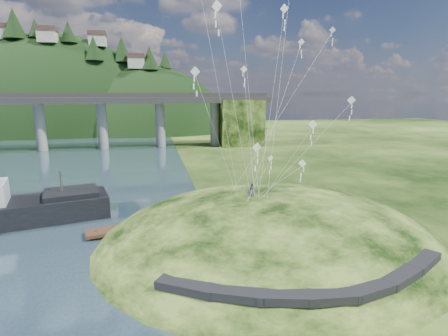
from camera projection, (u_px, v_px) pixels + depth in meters
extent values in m
plane|color=black|center=(195.00, 258.00, 32.02)|extent=(320.00, 320.00, 0.00)
ellipsoid|color=black|center=(270.00, 255.00, 35.83)|extent=(36.00, 32.00, 13.00)
cube|color=black|center=(186.00, 285.00, 23.63)|extent=(4.32, 3.62, 0.71)
cube|color=black|center=(235.00, 293.00, 22.63)|extent=(4.10, 2.97, 0.61)
cube|color=black|center=(284.00, 296.00, 22.27)|extent=(3.85, 2.37, 0.62)
cube|color=black|center=(331.00, 295.00, 22.44)|extent=(3.62, 1.83, 0.66)
cube|color=black|center=(371.00, 288.00, 23.23)|extent=(3.82, 2.27, 0.68)
cube|color=black|center=(401.00, 275.00, 24.71)|extent=(4.11, 2.97, 0.71)
cube|color=black|center=(421.00, 261.00, 26.79)|extent=(4.26, 3.43, 0.66)
cylinder|color=gray|center=(40.00, 126.00, 91.38)|extent=(2.60, 2.60, 13.00)
cylinder|color=gray|center=(102.00, 125.00, 94.44)|extent=(2.60, 2.60, 13.00)
cylinder|color=gray|center=(160.00, 124.00, 97.51)|extent=(2.60, 2.60, 13.00)
cylinder|color=gray|center=(215.00, 123.00, 100.58)|extent=(2.60, 2.60, 13.00)
cube|color=black|center=(240.00, 123.00, 102.07)|extent=(12.00, 11.00, 13.00)
ellipsoid|color=black|center=(63.00, 144.00, 146.03)|extent=(96.00, 68.00, 88.00)
ellipsoid|color=black|center=(149.00, 154.00, 146.13)|extent=(76.00, 56.00, 72.00)
cone|color=black|center=(14.00, 23.00, 123.77)|extent=(8.01, 8.01, 10.54)
cone|color=black|center=(35.00, 28.00, 124.90)|extent=(4.97, 4.97, 6.54)
cone|color=black|center=(68.00, 32.00, 125.48)|extent=(5.83, 5.83, 7.67)
cone|color=black|center=(93.00, 48.00, 123.78)|extent=(6.47, 6.47, 8.51)
cone|color=black|center=(122.00, 49.00, 132.08)|extent=(7.13, 7.13, 9.38)
cone|color=black|center=(149.00, 58.00, 130.03)|extent=(6.56, 6.56, 8.63)
cone|color=black|center=(165.00, 60.00, 136.60)|extent=(4.88, 4.88, 6.42)
cube|color=beige|center=(3.00, 34.00, 126.66)|extent=(6.00, 5.00, 4.00)
cube|color=#51342E|center=(2.00, 26.00, 126.10)|extent=(6.40, 5.40, 1.60)
cube|color=beige|center=(47.00, 37.00, 122.72)|extent=(6.00, 5.00, 4.00)
cube|color=#51342E|center=(47.00, 29.00, 122.16)|extent=(6.40, 5.40, 1.60)
cube|color=beige|center=(98.00, 41.00, 131.66)|extent=(6.00, 5.00, 4.00)
cube|color=#51342E|center=(97.00, 34.00, 131.09)|extent=(6.40, 5.40, 1.60)
cube|color=beige|center=(136.00, 63.00, 130.41)|extent=(6.00, 5.00, 4.00)
cube|color=#51342E|center=(136.00, 56.00, 129.85)|extent=(6.40, 5.40, 1.60)
cube|color=black|center=(5.00, 214.00, 39.86)|extent=(23.20, 11.18, 2.65)
cube|color=black|center=(71.00, 193.00, 42.49)|extent=(7.13, 6.38, 0.61)
cylinder|color=#2D2B2B|center=(61.00, 183.00, 41.79)|extent=(0.24, 0.24, 3.05)
cube|color=#3C2318|center=(154.00, 224.00, 38.97)|extent=(14.51, 5.28, 0.36)
cylinder|color=#3C2318|center=(96.00, 235.00, 36.57)|extent=(0.31, 0.31, 1.03)
cylinder|color=#3C2318|center=(126.00, 231.00, 37.80)|extent=(0.31, 0.31, 1.03)
cylinder|color=#3C2318|center=(154.00, 226.00, 39.03)|extent=(0.31, 0.31, 1.03)
cylinder|color=#3C2318|center=(181.00, 222.00, 40.25)|extent=(0.31, 0.31, 1.03)
cylinder|color=#3C2318|center=(205.00, 219.00, 41.48)|extent=(0.31, 0.31, 1.03)
imported|color=#262933|center=(251.00, 186.00, 33.89)|extent=(0.71, 0.47, 1.94)
imported|color=#262933|center=(252.00, 183.00, 36.12)|extent=(0.79, 0.65, 1.50)
cube|color=silver|center=(271.00, 158.00, 40.13)|extent=(0.72, 0.32, 0.74)
cube|color=silver|center=(270.00, 163.00, 40.24)|extent=(0.09, 0.08, 0.44)
cube|color=silver|center=(270.00, 167.00, 40.35)|extent=(0.09, 0.08, 0.44)
cube|color=silver|center=(270.00, 172.00, 40.47)|extent=(0.09, 0.08, 0.44)
cube|color=silver|center=(301.00, 42.00, 38.16)|extent=(0.67, 0.31, 0.71)
cube|color=silver|center=(301.00, 47.00, 38.26)|extent=(0.09, 0.04, 0.41)
cube|color=silver|center=(301.00, 51.00, 38.37)|extent=(0.09, 0.04, 0.41)
cube|color=silver|center=(301.00, 56.00, 38.47)|extent=(0.09, 0.04, 0.41)
cube|color=silver|center=(313.00, 124.00, 29.19)|extent=(0.64, 0.46, 0.75)
cube|color=silver|center=(312.00, 131.00, 29.30)|extent=(0.10, 0.05, 0.44)
cube|color=silver|center=(312.00, 137.00, 29.41)|extent=(0.10, 0.05, 0.44)
cube|color=silver|center=(312.00, 143.00, 29.52)|extent=(0.10, 0.05, 0.44)
cube|color=silver|center=(284.00, 9.00, 32.98)|extent=(0.63, 0.61, 0.81)
cube|color=silver|center=(284.00, 15.00, 33.10)|extent=(0.11, 0.07, 0.49)
cube|color=silver|center=(284.00, 22.00, 33.23)|extent=(0.11, 0.07, 0.49)
cube|color=silver|center=(284.00, 29.00, 33.35)|extent=(0.11, 0.07, 0.49)
cube|color=silver|center=(351.00, 100.00, 35.25)|extent=(0.79, 0.38, 0.83)
cube|color=silver|center=(351.00, 106.00, 35.38)|extent=(0.11, 0.04, 0.49)
cube|color=silver|center=(351.00, 112.00, 35.50)|extent=(0.11, 0.04, 0.49)
cube|color=silver|center=(350.00, 118.00, 35.63)|extent=(0.11, 0.04, 0.49)
cube|color=silver|center=(302.00, 163.00, 28.30)|extent=(0.53, 0.46, 0.67)
cube|color=silver|center=(302.00, 169.00, 28.39)|extent=(0.08, 0.06, 0.39)
cube|color=silver|center=(302.00, 175.00, 28.49)|extent=(0.08, 0.06, 0.39)
cube|color=silver|center=(301.00, 180.00, 28.59)|extent=(0.08, 0.06, 0.39)
cube|color=silver|center=(244.00, 69.00, 40.41)|extent=(0.84, 0.21, 0.83)
cube|color=silver|center=(244.00, 75.00, 40.53)|extent=(0.11, 0.05, 0.49)
cube|color=silver|center=(244.00, 80.00, 40.65)|extent=(0.11, 0.05, 0.49)
cube|color=silver|center=(244.00, 85.00, 40.78)|extent=(0.11, 0.05, 0.49)
cube|color=silver|center=(257.00, 147.00, 27.31)|extent=(0.76, 0.26, 0.76)
cube|color=silver|center=(257.00, 154.00, 27.43)|extent=(0.10, 0.07, 0.45)
cube|color=silver|center=(256.00, 161.00, 27.54)|extent=(0.10, 0.07, 0.45)
cube|color=silver|center=(256.00, 168.00, 27.66)|extent=(0.10, 0.07, 0.45)
cube|color=silver|center=(333.00, 30.00, 36.91)|extent=(0.67, 0.22, 0.66)
cube|color=silver|center=(332.00, 35.00, 37.01)|extent=(0.09, 0.03, 0.39)
cube|color=silver|center=(332.00, 39.00, 37.11)|extent=(0.09, 0.03, 0.39)
cube|color=silver|center=(332.00, 44.00, 37.21)|extent=(0.09, 0.03, 0.39)
cube|color=silver|center=(217.00, 6.00, 23.89)|extent=(0.65, 0.54, 0.79)
cube|color=silver|center=(217.00, 15.00, 24.01)|extent=(0.10, 0.07, 0.46)
cube|color=silver|center=(217.00, 24.00, 24.13)|extent=(0.10, 0.07, 0.46)
cube|color=silver|center=(217.00, 32.00, 24.25)|extent=(0.10, 0.07, 0.46)
cube|color=silver|center=(195.00, 72.00, 25.02)|extent=(0.68, 0.35, 0.73)
cube|color=silver|center=(195.00, 79.00, 25.13)|extent=(0.10, 0.04, 0.43)
cube|color=silver|center=(195.00, 86.00, 25.24)|extent=(0.10, 0.04, 0.43)
cube|color=silver|center=(195.00, 94.00, 25.35)|extent=(0.10, 0.04, 0.43)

